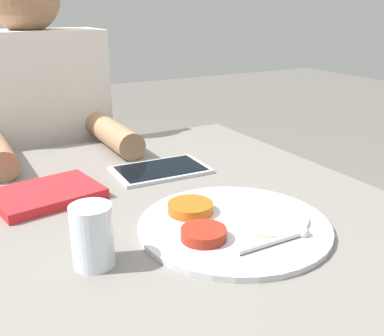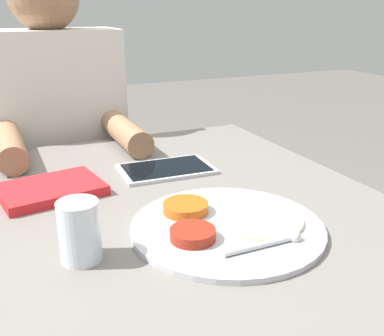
{
  "view_description": "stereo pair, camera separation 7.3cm",
  "coord_description": "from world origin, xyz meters",
  "px_view_note": "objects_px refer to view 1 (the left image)",
  "views": [
    {
      "loc": [
        -0.31,
        -0.66,
        1.13
      ],
      "look_at": [
        0.1,
        0.07,
        0.83
      ],
      "focal_mm": 42.0,
      "sensor_mm": 36.0,
      "label": 1
    },
    {
      "loc": [
        -0.24,
        -0.69,
        1.13
      ],
      "look_at": [
        0.1,
        0.07,
        0.83
      ],
      "focal_mm": 42.0,
      "sensor_mm": 36.0,
      "label": 2
    }
  ],
  "objects_px": {
    "red_notebook": "(47,195)",
    "person_diner": "(46,188)",
    "thali_tray": "(232,224)",
    "tablet_device": "(161,170)",
    "drinking_glass": "(92,236)"
  },
  "relations": [
    {
      "from": "thali_tray",
      "to": "tablet_device",
      "type": "relative_size",
      "value": 1.52
    },
    {
      "from": "thali_tray",
      "to": "person_diner",
      "type": "bearing_deg",
      "value": 101.46
    },
    {
      "from": "red_notebook",
      "to": "person_diner",
      "type": "bearing_deg",
      "value": 79.95
    },
    {
      "from": "thali_tray",
      "to": "tablet_device",
      "type": "distance_m",
      "value": 0.32
    },
    {
      "from": "thali_tray",
      "to": "drinking_glass",
      "type": "height_order",
      "value": "drinking_glass"
    },
    {
      "from": "tablet_device",
      "to": "person_diner",
      "type": "relative_size",
      "value": 0.17
    },
    {
      "from": "person_diner",
      "to": "drinking_glass",
      "type": "distance_m",
      "value": 0.82
    },
    {
      "from": "thali_tray",
      "to": "person_diner",
      "type": "height_order",
      "value": "person_diner"
    },
    {
      "from": "tablet_device",
      "to": "drinking_glass",
      "type": "distance_m",
      "value": 0.41
    },
    {
      "from": "tablet_device",
      "to": "drinking_glass",
      "type": "bearing_deg",
      "value": -129.74
    },
    {
      "from": "thali_tray",
      "to": "red_notebook",
      "type": "distance_m",
      "value": 0.38
    },
    {
      "from": "red_notebook",
      "to": "tablet_device",
      "type": "height_order",
      "value": "red_notebook"
    },
    {
      "from": "person_diner",
      "to": "drinking_glass",
      "type": "relative_size",
      "value": 13.24
    },
    {
      "from": "red_notebook",
      "to": "drinking_glass",
      "type": "bearing_deg",
      "value": -88.72
    },
    {
      "from": "red_notebook",
      "to": "person_diner",
      "type": "distance_m",
      "value": 0.54
    }
  ]
}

